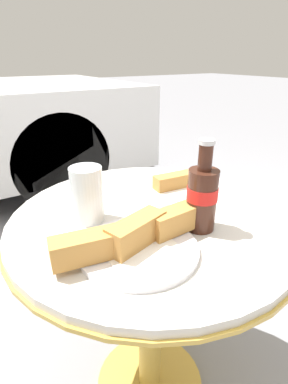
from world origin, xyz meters
name	(u,v)px	position (x,y,z in m)	size (l,w,h in m)	color
ground_plane	(150,383)	(0.00, 0.00, 0.00)	(30.00, 30.00, 0.00)	gray
bistro_table	(151,259)	(0.00, 0.00, 0.54)	(0.74, 0.74, 0.68)	gold
cola_bottle_left	(202,196)	(0.06, -0.12, 0.76)	(0.07, 0.07, 0.22)	#3D1E14
drinking_glass	(87,197)	(-0.15, 0.06, 0.74)	(0.08, 0.08, 0.14)	black
lunch_plate_near	(136,239)	(-0.12, -0.11, 0.71)	(0.35, 0.25, 0.07)	white
lunch_plate_far	(176,187)	(0.14, 0.08, 0.69)	(0.23, 0.23, 0.06)	white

